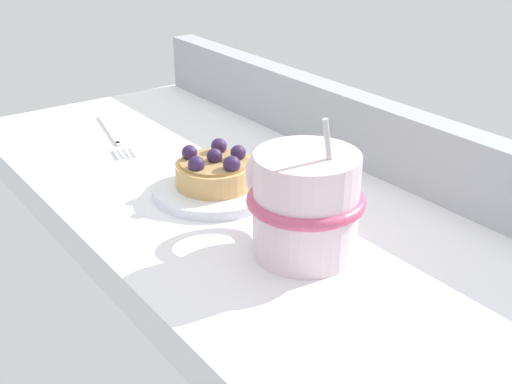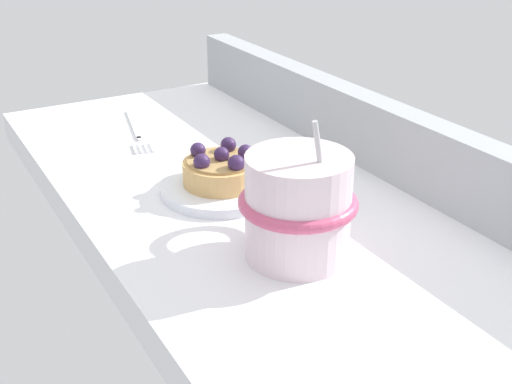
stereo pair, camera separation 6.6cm
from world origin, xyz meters
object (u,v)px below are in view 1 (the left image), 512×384
at_px(dessert_plate, 215,189).
at_px(raspberry_tart, 215,171).
at_px(dessert_fork, 113,135).
at_px(coffee_mug, 304,203).

height_order(dessert_plate, raspberry_tart, raspberry_tart).
distance_m(dessert_plate, dessert_fork, 0.23).
bearing_deg(raspberry_tart, dessert_plate, -152.98).
bearing_deg(coffee_mug, raspberry_tart, 178.74).
bearing_deg(dessert_plate, raspberry_tart, 27.02).
bearing_deg(dessert_fork, coffee_mug, 1.80).
bearing_deg(dessert_plate, dessert_fork, -176.18).
bearing_deg(dessert_fork, dessert_plate, 3.82).
xyz_separation_m(coffee_mug, dessert_fork, (-0.39, -0.01, -0.05)).
height_order(coffee_mug, dessert_fork, coffee_mug).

